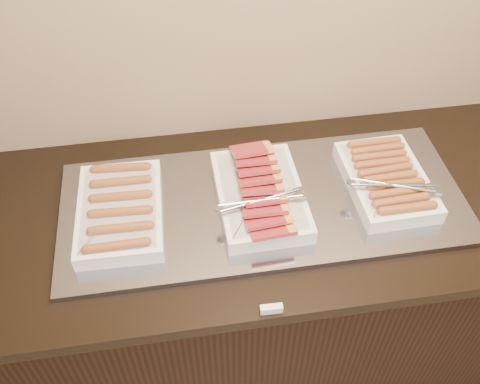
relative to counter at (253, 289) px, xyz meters
name	(u,v)px	position (x,y,z in m)	size (l,w,h in m)	color
counter	(253,289)	(0.00, 0.00, 0.00)	(2.06, 0.76, 0.90)	black
warming_tray	(263,203)	(0.02, 0.00, 0.46)	(1.20, 0.50, 0.02)	gray
dish_left	(120,211)	(-0.40, 0.00, 0.50)	(0.25, 0.36, 0.07)	white
dish_center	(260,194)	(0.01, 0.00, 0.50)	(0.27, 0.40, 0.09)	white
dish_right	(387,180)	(0.40, 0.00, 0.50)	(0.27, 0.35, 0.08)	white
label_holder	(271,309)	(-0.03, -0.36, 0.46)	(0.06, 0.02, 0.02)	white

